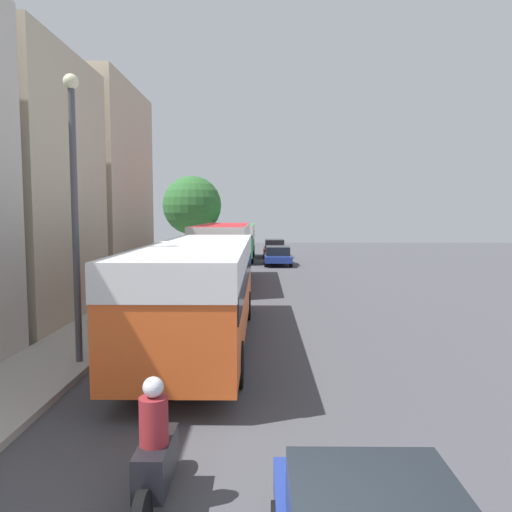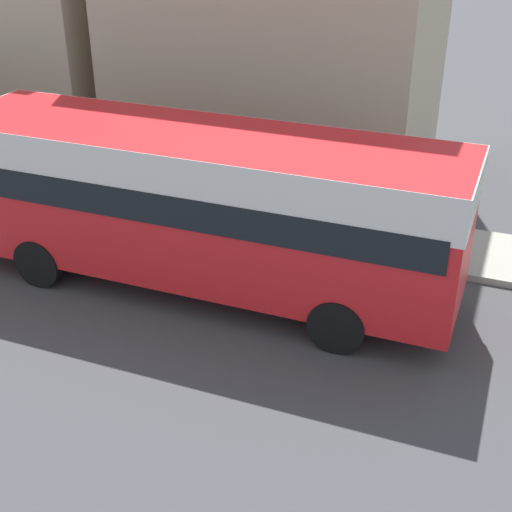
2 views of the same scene
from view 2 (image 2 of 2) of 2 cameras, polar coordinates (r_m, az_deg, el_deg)
The scene contains 1 object.
bus_following at distance 13.32m, azimuth -4.44°, elevation 5.21°, with size 2.58×9.81×3.14m.
Camera 2 is at (9.09, 27.98, 7.22)m, focal length 50.00 mm.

